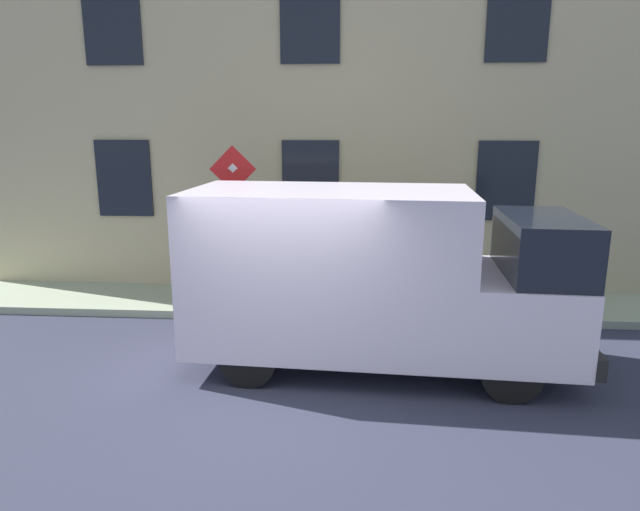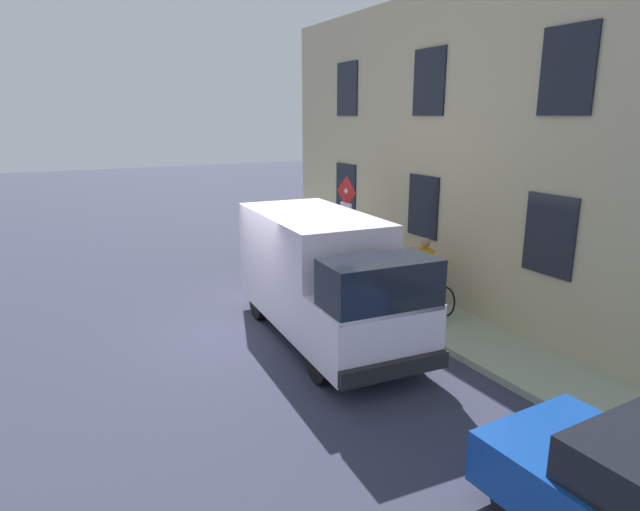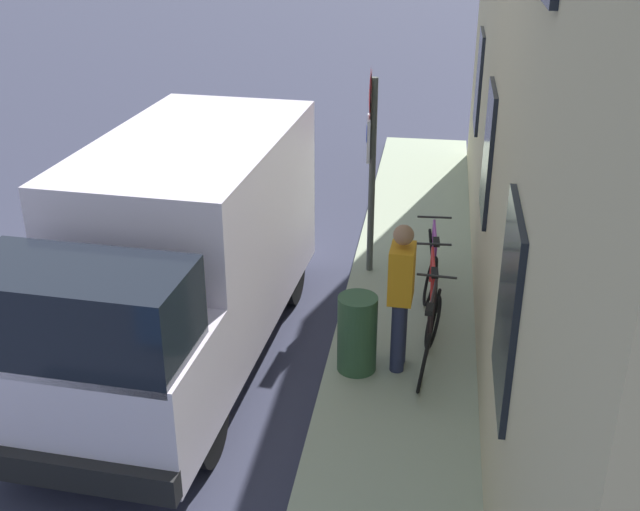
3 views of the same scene
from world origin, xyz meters
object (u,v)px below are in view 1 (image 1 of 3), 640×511
at_px(bicycle_purple, 274,276).
at_px(pedestrian, 374,253).
at_px(delivery_van, 373,274).
at_px(bicycle_red, 320,276).
at_px(bicycle_black, 367,277).
at_px(litter_bin, 381,285).
at_px(sign_post_stacked, 234,206).

distance_m(bicycle_purple, pedestrian, 2.00).
height_order(delivery_van, bicycle_purple, delivery_van).
xyz_separation_m(delivery_van, bicycle_red, (2.84, 0.93, -0.82)).
xyz_separation_m(delivery_van, bicycle_black, (2.84, 0.03, -0.82)).
distance_m(bicycle_red, litter_bin, 1.38).
bearing_deg(bicycle_red, delivery_van, 104.93).
height_order(sign_post_stacked, bicycle_red, sign_post_stacked).
height_order(bicycle_black, pedestrian, pedestrian).
height_order(bicycle_purple, pedestrian, pedestrian).
bearing_deg(delivery_van, bicycle_black, 94.04).
distance_m(sign_post_stacked, bicycle_red, 2.25).
distance_m(bicycle_black, bicycle_red, 0.89).
bearing_deg(sign_post_stacked, delivery_van, -129.13).
bearing_deg(litter_bin, bicycle_purple, 68.63).
bearing_deg(pedestrian, delivery_van, 0.74).
bearing_deg(delivery_van, pedestrian, 91.73).
bearing_deg(litter_bin, sign_post_stacked, 93.13).
relative_size(delivery_van, litter_bin, 6.04).
relative_size(sign_post_stacked, pedestrian, 1.60).
height_order(delivery_van, bicycle_red, delivery_van).
relative_size(delivery_van, bicycle_black, 3.17).
bearing_deg(bicycle_purple, sign_post_stacked, 57.46).
distance_m(bicycle_red, pedestrian, 1.19).
bearing_deg(litter_bin, delivery_van, 174.37).
height_order(bicycle_red, bicycle_purple, same).
height_order(delivery_van, pedestrian, delivery_van).
xyz_separation_m(bicycle_black, litter_bin, (-0.79, -0.23, 0.08)).
height_order(sign_post_stacked, pedestrian, sign_post_stacked).
xyz_separation_m(delivery_van, bicycle_purple, (2.84, 1.82, -0.82)).
height_order(pedestrian, litter_bin, pedestrian).
distance_m(bicycle_red, bicycle_purple, 0.89).
bearing_deg(bicycle_purple, litter_bin, 155.31).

